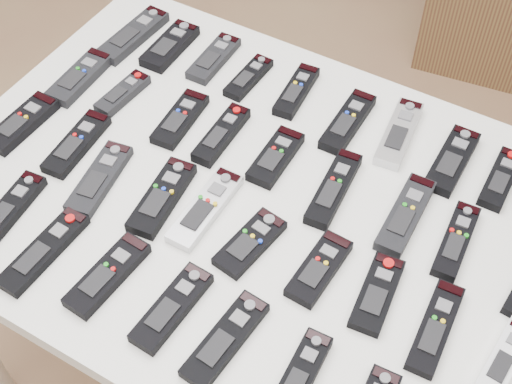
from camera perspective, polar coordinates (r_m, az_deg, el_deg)
The scene contains 34 objects.
table at distance 1.42m, azimuth 0.00°, elevation -1.98°, with size 1.25×0.88×0.78m.
remote_0 at distance 1.73m, azimuth -9.78°, elevation 12.27°, with size 0.06×0.20×0.02m, color black.
remote_1 at distance 1.69m, azimuth -6.90°, elevation 11.52°, with size 0.06×0.16×0.02m, color black.
remote_2 at distance 1.65m, azimuth -3.40°, elevation 10.63°, with size 0.05×0.16×0.02m, color black.
remote_3 at distance 1.60m, azimuth -0.60°, elevation 9.14°, with size 0.04×0.14×0.02m, color black.
remote_4 at distance 1.57m, azimuth 3.25°, elevation 8.07°, with size 0.05×0.16×0.02m, color black.
remote_5 at distance 1.51m, azimuth 7.35°, elevation 5.59°, with size 0.05×0.18×0.02m, color black.
remote_6 at distance 1.50m, azimuth 11.37°, elevation 4.62°, with size 0.05×0.19×0.02m, color #B7B7BC.
remote_7 at distance 1.47m, azimuth 15.42°, elevation 2.45°, with size 0.06×0.18×0.02m, color black.
remote_8 at distance 1.47m, azimuth 19.00°, elevation 0.99°, with size 0.05×0.16×0.02m, color black.
remote_10 at distance 1.64m, azimuth -13.91°, elevation 8.90°, with size 0.06×0.17×0.02m, color black.
remote_11 at distance 1.58m, azimuth -10.62°, elevation 7.75°, with size 0.04×0.14×0.02m, color black.
remote_12 at distance 1.51m, azimuth -6.09°, elevation 5.83°, with size 0.05×0.16×0.02m, color black.
remote_13 at distance 1.47m, azimuth -2.78°, elevation 4.61°, with size 0.05×0.17×0.02m, color black.
remote_14 at distance 1.43m, azimuth 1.58°, elevation 2.82°, with size 0.06×0.15×0.02m, color black.
remote_15 at distance 1.38m, azimuth 6.23°, elevation 0.28°, with size 0.05×0.19×0.02m, color black.
remote_16 at distance 1.36m, azimuth 11.87°, elevation -1.80°, with size 0.05×0.19×0.02m, color black.
remote_17 at distance 1.35m, azimuth 15.71°, elevation -3.77°, with size 0.05×0.17×0.02m, color black.
remote_19 at distance 1.57m, azimuth -18.22°, elevation 5.26°, with size 0.06×0.17×0.02m, color black.
remote_20 at distance 1.50m, azimuth -14.14°, elevation 3.78°, with size 0.05×0.18×0.02m, color black.
remote_21 at distance 1.43m, azimuth -12.41°, elevation 1.05°, with size 0.06×0.18×0.02m, color black.
remote_22 at distance 1.37m, azimuth -7.52°, elevation -0.42°, with size 0.06×0.18×0.02m, color black.
remote_23 at distance 1.35m, azimuth -4.08°, elevation -1.31°, with size 0.05×0.19×0.02m, color #B7B7BC.
remote_24 at distance 1.30m, azimuth -0.48°, elevation -4.10°, with size 0.06×0.15×0.02m, color black.
remote_25 at distance 1.27m, azimuth 5.07°, elevation -6.12°, with size 0.06×0.15×0.02m, color black.
remote_26 at distance 1.26m, azimuth 9.66°, elevation -8.01°, with size 0.06×0.16×0.02m, color black.
remote_27 at distance 1.25m, azimuth 14.15°, elevation -10.49°, with size 0.05×0.18×0.02m, color black.
remote_28 at distance 1.25m, azimuth 19.23°, elevation -12.53°, with size 0.04×0.16×0.02m, color silver.
remote_30 at distance 1.42m, azimuth -19.17°, elevation -1.38°, with size 0.05×0.18×0.02m, color black.
remote_31 at distance 1.35m, azimuth -16.60°, elevation -4.51°, with size 0.05×0.20×0.02m, color black.
remote_32 at distance 1.29m, azimuth -11.79°, elevation -6.50°, with size 0.06×0.17×0.02m, color black.
remote_33 at distance 1.23m, azimuth -6.74°, elevation -9.17°, with size 0.05×0.17×0.02m, color black.
remote_34 at distance 1.20m, azimuth -2.46°, elevation -11.70°, with size 0.05×0.18×0.02m, color black.
remote_35 at distance 1.17m, azimuth 3.50°, elevation -14.55°, with size 0.05×0.16×0.02m, color black.
Camera 1 is at (0.37, -0.65, 1.86)m, focal length 50.00 mm.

